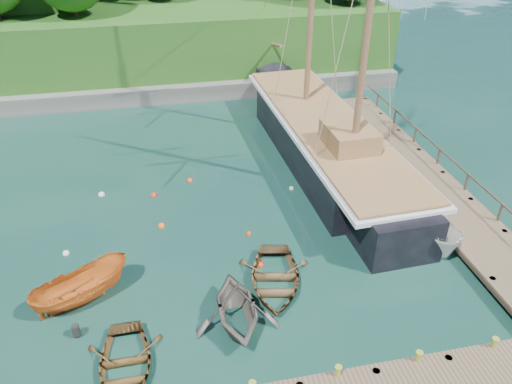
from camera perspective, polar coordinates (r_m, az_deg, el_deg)
ground at (r=21.85m, az=-0.49°, el=-11.61°), size 160.00×160.00×0.00m
dock_east at (r=30.54m, az=18.41°, el=1.66°), size 3.20×24.00×1.10m
bollard_3 at (r=20.04m, az=17.69°, el=-18.97°), size 0.26×0.26×0.45m
bollard_4 at (r=21.42m, az=25.08°, el=-16.79°), size 0.26×0.26×0.45m
rowboat_0 at (r=19.79m, az=-14.68°, el=-19.14°), size 2.85×3.99×0.83m
rowboat_1 at (r=20.70m, az=-2.21°, el=-14.78°), size 3.40×3.93×2.07m
rowboat_2 at (r=22.29m, az=2.11°, el=-10.56°), size 4.10×5.09×0.94m
motorboat_orange at (r=22.79m, az=-19.01°, el=-11.61°), size 4.50×3.38×1.64m
cabin_boat_white at (r=26.03m, az=18.35°, el=-5.25°), size 2.46×4.96×1.83m
schooner at (r=31.35m, az=7.94°, el=5.35°), size 5.78×27.47×20.12m
mooring_buoy_0 at (r=25.54m, az=-20.87°, el=-6.62°), size 0.33×0.33×0.33m
mooring_buoy_1 at (r=26.08m, az=-10.74°, el=-3.89°), size 0.36×0.36×0.36m
mooring_buoy_2 at (r=25.10m, az=-0.85°, el=-4.85°), size 0.29×0.29×0.29m
mooring_buoy_3 at (r=28.73m, az=4.08°, el=0.36°), size 0.27×0.27×0.27m
mooring_buoy_4 at (r=28.62m, az=-11.60°, el=-0.42°), size 0.35×0.35×0.35m
mooring_buoy_5 at (r=29.66m, az=-7.59°, el=1.25°), size 0.36×0.36×0.36m
mooring_buoy_6 at (r=29.41m, az=-17.23°, el=-0.34°), size 0.36×0.36×0.36m
mooring_buoy_7 at (r=23.25m, az=0.52°, el=-8.39°), size 0.31×0.31×0.31m
headland at (r=48.79m, az=-24.49°, el=18.23°), size 51.00×19.31×12.90m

